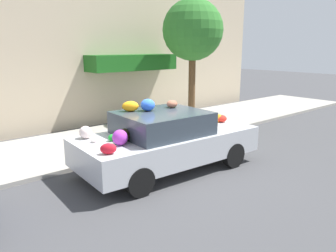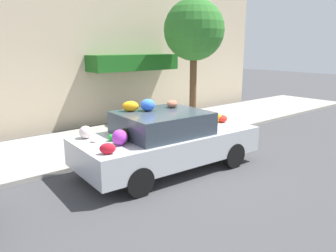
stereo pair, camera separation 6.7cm
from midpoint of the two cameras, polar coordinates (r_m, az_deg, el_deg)
ground_plane at (r=7.66m, az=-0.88°, el=-7.17°), size 60.00×60.00×0.00m
sidewalk_curb at (r=9.77m, az=-11.01°, el=-2.47°), size 24.00×3.20×0.10m
building_facade at (r=11.44m, az=-16.59°, el=11.71°), size 18.00×1.20×4.93m
street_tree at (r=11.56m, az=4.16°, el=16.22°), size 2.07×2.07×4.21m
fire_hydrant at (r=8.80m, az=-7.28°, el=-1.43°), size 0.20×0.20×0.70m
art_car at (r=7.32m, az=-0.55°, el=-2.35°), size 4.20×2.01×1.61m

